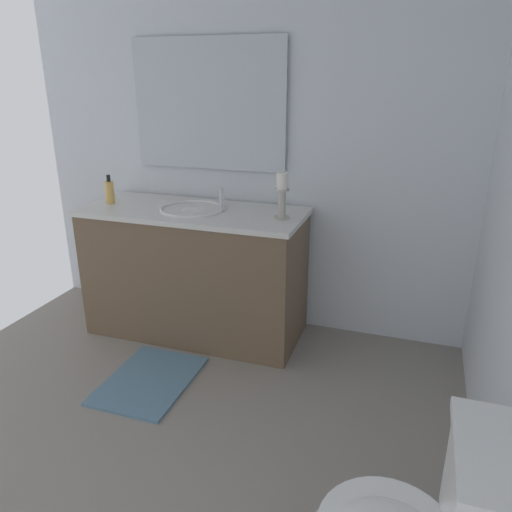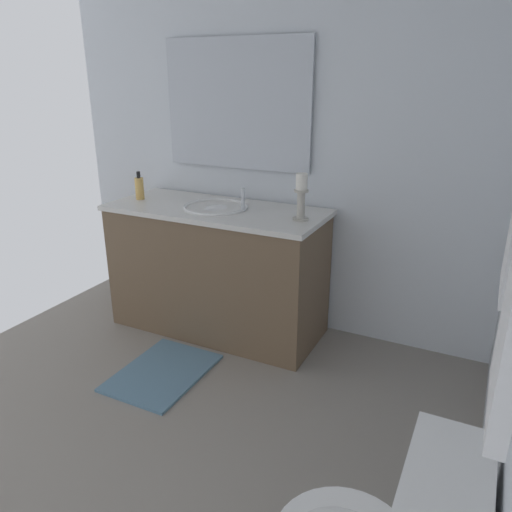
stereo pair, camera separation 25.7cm
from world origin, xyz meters
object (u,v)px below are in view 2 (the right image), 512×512
(candle_holder_tall, at_px, (301,196))
(soap_bottle, at_px, (139,188))
(vanity_cabinet, at_px, (217,269))
(sink_basin, at_px, (216,214))
(mirror, at_px, (236,105))
(bath_mat, at_px, (163,372))

(candle_holder_tall, distance_m, soap_bottle, 1.12)
(vanity_cabinet, distance_m, sink_basin, 0.37)
(vanity_cabinet, height_order, candle_holder_tall, candle_holder_tall)
(vanity_cabinet, distance_m, mirror, 1.04)
(bath_mat, bearing_deg, soap_bottle, -137.01)
(vanity_cabinet, relative_size, bath_mat, 2.28)
(soap_bottle, xyz_separation_m, bath_mat, (0.60, 0.56, -0.88))
(sink_basin, distance_m, mirror, 0.69)
(vanity_cabinet, xyz_separation_m, candle_holder_tall, (0.02, 0.57, 0.55))
(soap_bottle, bearing_deg, mirror, 119.07)
(candle_holder_tall, xyz_separation_m, soap_bottle, (0.01, -1.12, -0.06))
(mirror, xyz_separation_m, bath_mat, (0.91, 0.00, -1.40))
(vanity_cabinet, distance_m, candle_holder_tall, 0.79)
(soap_bottle, distance_m, bath_mat, 1.20)
(mirror, relative_size, candle_holder_tall, 3.81)
(mirror, distance_m, candle_holder_tall, 0.78)
(mirror, relative_size, soap_bottle, 5.54)
(vanity_cabinet, bearing_deg, soap_bottle, -87.02)
(mirror, bearing_deg, bath_mat, 0.00)
(mirror, bearing_deg, vanity_cabinet, -0.01)
(vanity_cabinet, bearing_deg, mirror, 179.99)
(candle_holder_tall, xyz_separation_m, bath_mat, (0.60, -0.57, -0.95))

